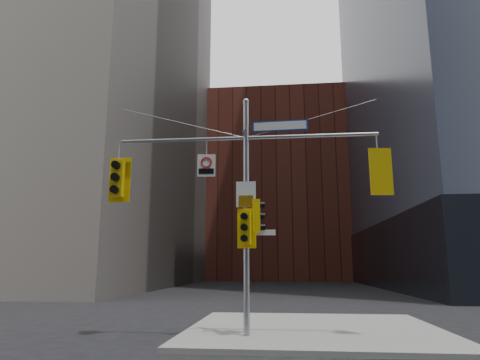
% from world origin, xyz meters
% --- Properties ---
extents(ground, '(160.00, 160.00, 0.00)m').
position_xyz_m(ground, '(0.00, 0.00, 0.00)').
color(ground, black).
rests_on(ground, ground).
extents(sidewalk_corner, '(8.00, 8.00, 0.15)m').
position_xyz_m(sidewalk_corner, '(2.00, 4.00, 0.07)').
color(sidewalk_corner, gray).
rests_on(sidewalk_corner, ground).
extents(brick_midrise, '(26.00, 20.00, 28.00)m').
position_xyz_m(brick_midrise, '(0.00, 58.00, 14.00)').
color(brick_midrise, brown).
rests_on(brick_midrise, ground).
extents(signal_assembly, '(8.00, 0.80, 7.30)m').
position_xyz_m(signal_assembly, '(0.00, 1.99, 4.42)').
color(signal_assembly, gray).
rests_on(signal_assembly, ground).
extents(traffic_light_west_arm, '(0.69, 0.55, 1.45)m').
position_xyz_m(traffic_light_west_arm, '(-4.08, 2.01, 4.80)').
color(traffic_light_west_arm, gold).
rests_on(traffic_light_west_arm, ground).
extents(traffic_light_east_arm, '(0.67, 0.57, 1.40)m').
position_xyz_m(traffic_light_east_arm, '(3.94, 1.99, 4.80)').
color(traffic_light_east_arm, gold).
rests_on(traffic_light_east_arm, ground).
extents(traffic_light_pole_side, '(0.43, 0.36, 1.00)m').
position_xyz_m(traffic_light_pole_side, '(0.32, 2.01, 3.55)').
color(traffic_light_pole_side, gold).
rests_on(traffic_light_pole_side, ground).
extents(traffic_light_pole_front, '(0.56, 0.47, 1.17)m').
position_xyz_m(traffic_light_pole_front, '(0.00, 1.73, 3.19)').
color(traffic_light_pole_front, gold).
rests_on(traffic_light_pole_front, ground).
extents(street_sign_blade, '(1.72, 0.12, 0.34)m').
position_xyz_m(street_sign_blade, '(1.05, 2.00, 6.35)').
color(street_sign_blade, navy).
rests_on(street_sign_blade, ground).
extents(regulatory_sign_arm, '(0.56, 0.09, 0.70)m').
position_xyz_m(regulatory_sign_arm, '(-1.24, 1.97, 5.17)').
color(regulatory_sign_arm, silver).
rests_on(regulatory_sign_arm, ground).
extents(regulatory_sign_pole, '(0.59, 0.04, 0.78)m').
position_xyz_m(regulatory_sign_pole, '(0.00, 1.88, 4.19)').
color(regulatory_sign_pole, silver).
rests_on(regulatory_sign_pole, ground).
extents(street_blade_ew, '(0.83, 0.10, 0.17)m').
position_xyz_m(street_blade_ew, '(0.45, 2.00, 3.07)').
color(street_blade_ew, silver).
rests_on(street_blade_ew, ground).
extents(street_blade_ns, '(0.09, 0.73, 0.15)m').
position_xyz_m(street_blade_ns, '(0.00, 2.45, 2.84)').
color(street_blade_ns, '#145926').
rests_on(street_blade_ns, ground).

